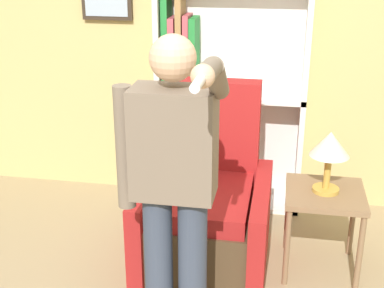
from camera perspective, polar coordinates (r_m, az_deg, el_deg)
The scene contains 6 objects.
wall_back at distance 4.18m, azimuth 3.96°, elevation 12.37°, with size 8.00×0.11×2.80m.
bookcase at distance 4.15m, azimuth 2.20°, elevation 5.10°, with size 1.13×0.28×1.82m.
armchair at distance 3.55m, azimuth 1.61°, elevation -7.11°, with size 0.81×0.91×1.16m.
person_standing at distance 2.61m, azimuth -1.99°, elevation -3.81°, with size 0.55×0.78×1.64m.
side_table at distance 3.48m, azimuth 13.92°, elevation -6.19°, with size 0.49×0.49×0.56m.
table_lamp at distance 3.33m, azimuth 14.48°, elevation -0.43°, with size 0.24×0.24×0.39m.
Camera 1 is at (0.45, -2.08, 2.04)m, focal length 50.00 mm.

